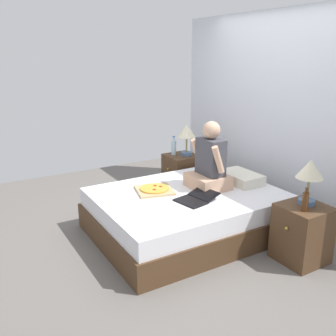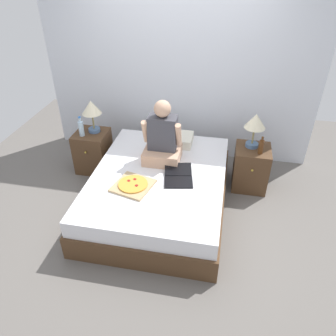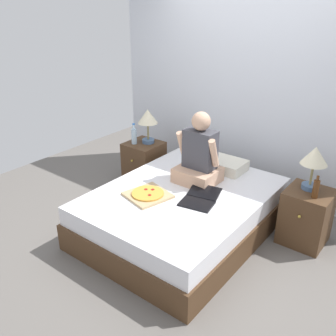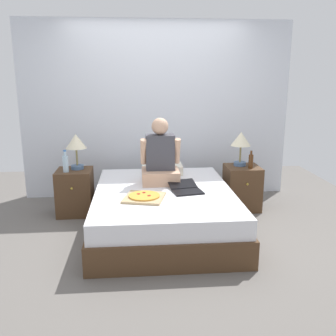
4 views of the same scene
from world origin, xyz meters
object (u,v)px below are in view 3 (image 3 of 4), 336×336
(lamp_on_right_nightstand, at_px, (314,159))
(beer_bottle, at_px, (316,189))
(laptop, at_px, (199,200))
(bed, at_px, (183,212))
(pizza_box, at_px, (148,195))
(lamp_on_left_nightstand, at_px, (148,119))
(water_bottle, at_px, (134,136))
(person_seated, at_px, (199,157))
(nightstand_right, at_px, (306,217))
(nightstand_left, at_px, (144,163))

(lamp_on_right_nightstand, distance_m, beer_bottle, 0.29)
(beer_bottle, relative_size, laptop, 0.49)
(bed, height_order, pizza_box, pizza_box)
(pizza_box, bearing_deg, lamp_on_left_nightstand, 130.24)
(water_bottle, height_order, person_seated, person_seated)
(bed, bearing_deg, beer_bottle, 24.48)
(lamp_on_left_nightstand, bearing_deg, nightstand_right, -1.33)
(lamp_on_left_nightstand, relative_size, laptop, 0.96)
(nightstand_left, distance_m, nightstand_right, 2.19)
(bed, distance_m, lamp_on_left_nightstand, 1.42)
(bed, relative_size, lamp_on_left_nightstand, 4.57)
(nightstand_right, bearing_deg, lamp_on_left_nightstand, 178.67)
(nightstand_left, height_order, lamp_on_right_nightstand, lamp_on_right_nightstand)
(bed, bearing_deg, lamp_on_left_nightstand, 147.18)
(bed, distance_m, water_bottle, 1.37)
(lamp_on_left_nightstand, distance_m, nightstand_right, 2.24)
(pizza_box, bearing_deg, person_seated, 70.89)
(lamp_on_left_nightstand, relative_size, lamp_on_right_nightstand, 1.00)
(nightstand_right, height_order, pizza_box, nightstand_right)
(nightstand_left, bearing_deg, beer_bottle, -2.53)
(bed, distance_m, nightstand_right, 1.27)
(nightstand_right, distance_m, pizza_box, 1.63)
(nightstand_left, xyz_separation_m, nightstand_right, (2.19, 0.00, 0.00))
(bed, height_order, laptop, laptop)
(bed, height_order, water_bottle, water_bottle)
(lamp_on_right_nightstand, bearing_deg, nightstand_right, -59.06)
(bed, xyz_separation_m, nightstand_left, (-1.10, 0.63, 0.05))
(lamp_on_right_nightstand, distance_m, person_seated, 1.15)
(water_bottle, bearing_deg, pizza_box, -41.49)
(water_bottle, relative_size, pizza_box, 0.57)
(laptop, distance_m, pizza_box, 0.53)
(nightstand_right, height_order, person_seated, person_seated)
(nightstand_left, bearing_deg, nightstand_right, 0.00)
(lamp_on_right_nightstand, xyz_separation_m, pizza_box, (-1.29, -0.98, -0.40))
(nightstand_left, bearing_deg, lamp_on_right_nightstand, 1.33)
(water_bottle, relative_size, laptop, 0.59)
(water_bottle, height_order, lamp_on_right_nightstand, lamp_on_right_nightstand)
(bed, distance_m, beer_bottle, 1.35)
(lamp_on_right_nightstand, bearing_deg, beer_bottle, -56.31)
(pizza_box, bearing_deg, beer_bottle, 30.75)
(bed, xyz_separation_m, nightstand_right, (1.10, 0.63, 0.05))
(nightstand_left, xyz_separation_m, water_bottle, (-0.08, -0.09, 0.40))
(bed, relative_size, beer_bottle, 8.94)
(lamp_on_right_nightstand, distance_m, pizza_box, 1.67)
(water_bottle, relative_size, person_seated, 0.35)
(lamp_on_left_nightstand, height_order, nightstand_right, lamp_on_left_nightstand)
(nightstand_left, xyz_separation_m, laptop, (1.34, -0.70, 0.22))
(water_bottle, distance_m, laptop, 1.56)
(laptop, xyz_separation_m, pizza_box, (-0.47, -0.23, -0.00))
(pizza_box, bearing_deg, lamp_on_right_nightstand, 37.13)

